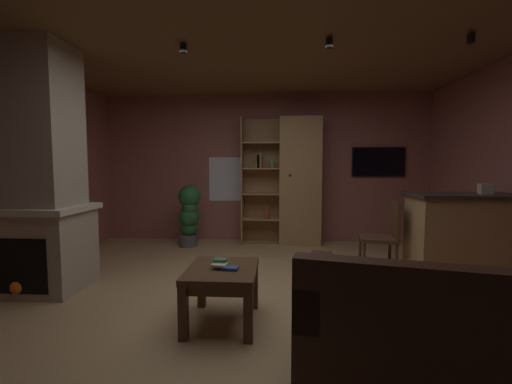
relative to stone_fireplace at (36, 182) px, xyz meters
name	(u,v)px	position (x,y,z in m)	size (l,w,h in m)	color
floor	(253,301)	(2.32, -0.14, -1.18)	(5.74, 5.47, 0.02)	tan
wall_back	(265,168)	(2.32, 2.62, 0.13)	(5.86, 0.06, 2.59)	#9E5B56
ceiling	(253,30)	(2.32, -0.14, 1.43)	(5.74, 5.47, 0.02)	brown
window_pane_back	(226,179)	(1.63, 2.59, -0.07)	(0.63, 0.01, 0.78)	white
stone_fireplace	(36,182)	(0.00, 0.00, 0.00)	(1.02, 0.78, 2.59)	tan
bookshelf_cabinet	(295,182)	(2.85, 2.35, -0.10)	(1.34, 0.41, 2.16)	#A87F51
kitchen_bar_counter	(474,239)	(4.74, 0.45, -0.65)	(1.38, 0.63, 1.03)	#A87F51
tissue_box	(485,189)	(4.84, 0.44, -0.09)	(0.12, 0.12, 0.11)	#BFB299
leather_couch	(429,339)	(3.46, -1.40, -0.86)	(1.64, 1.18, 0.84)	#382116
coffee_table	(222,278)	(2.09, -0.64, -0.79)	(0.58, 0.69, 0.48)	#4C331E
table_book_0	(230,268)	(2.17, -0.69, -0.68)	(0.13, 0.09, 0.02)	#2D4C8C
table_book_1	(219,265)	(2.08, -0.67, -0.66)	(0.12, 0.10, 0.02)	beige
table_book_2	(220,260)	(2.08, -0.62, -0.64)	(0.11, 0.08, 0.03)	#387247
dining_chair	(385,233)	(3.85, 0.69, -0.64)	(0.46, 0.46, 0.92)	#4C331E
potted_floor_plant	(189,214)	(1.09, 2.04, -0.62)	(0.37, 0.37, 1.02)	#4C4C51
wall_mounted_tv	(378,162)	(4.30, 2.56, 0.24)	(0.90, 0.06, 0.51)	black
track_light_spot_0	(53,50)	(0.25, 0.00, 1.35)	(0.07, 0.07, 0.09)	black
track_light_spot_1	(183,48)	(1.60, 0.05, 1.35)	(0.07, 0.07, 0.09)	black
track_light_spot_2	(329,43)	(3.05, 0.00, 1.35)	(0.07, 0.07, 0.09)	black
track_light_spot_3	(471,38)	(4.35, -0.03, 1.35)	(0.07, 0.07, 0.09)	black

